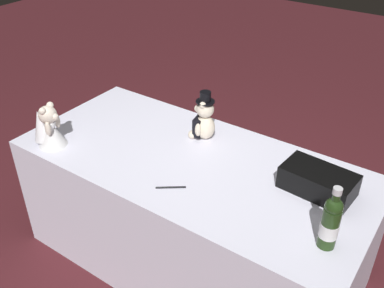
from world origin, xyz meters
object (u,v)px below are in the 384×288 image
(signing_pen, at_px, (170,187))
(teddy_bear_groom, at_px, (203,120))
(teddy_bear_bride, at_px, (48,127))
(champagne_bottle, at_px, (330,222))
(gift_case_black, at_px, (318,181))

(signing_pen, bearing_deg, teddy_bear_groom, -75.54)
(teddy_bear_bride, relative_size, champagne_bottle, 0.84)
(teddy_bear_groom, relative_size, signing_pen, 2.27)
(gift_case_black, bearing_deg, champagne_bottle, 117.07)
(teddy_bear_bride, distance_m, gift_case_black, 1.45)
(teddy_bear_bride, xyz_separation_m, champagne_bottle, (-1.54, -0.13, 0.02))
(teddy_bear_groom, relative_size, champagne_bottle, 0.98)
(champagne_bottle, xyz_separation_m, signing_pen, (0.75, 0.07, -0.12))
(teddy_bear_groom, bearing_deg, gift_case_black, 172.40)
(teddy_bear_bride, bearing_deg, signing_pen, -175.42)
(champagne_bottle, bearing_deg, teddy_bear_groom, -25.21)
(teddy_bear_bride, height_order, gift_case_black, teddy_bear_bride)
(teddy_bear_groom, xyz_separation_m, champagne_bottle, (-0.88, 0.41, 0.01))
(gift_case_black, bearing_deg, teddy_bear_groom, -7.60)
(champagne_bottle, relative_size, signing_pen, 2.32)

